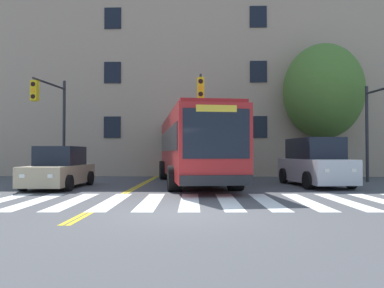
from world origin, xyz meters
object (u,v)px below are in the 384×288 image
(city_bus, at_px, (193,146))
(traffic_light_overhead, at_px, (201,110))
(car_silver_far_lane, at_px, (314,163))
(street_tree_curbside_large, at_px, (323,92))
(traffic_light_near_corner, at_px, (384,114))
(car_tan_near_lane, at_px, (60,169))
(traffic_light_far_corner, at_px, (53,111))

(city_bus, relative_size, traffic_light_overhead, 2.19)
(city_bus, distance_m, traffic_light_overhead, 2.28)
(city_bus, xyz_separation_m, car_silver_far_lane, (5.70, -1.37, -0.83))
(city_bus, distance_m, street_tree_curbside_large, 9.39)
(car_silver_far_lane, bearing_deg, traffic_light_near_corner, 13.19)
(car_tan_near_lane, distance_m, traffic_light_far_corner, 4.74)
(street_tree_curbside_large, bearing_deg, traffic_light_near_corner, -71.22)
(traffic_light_near_corner, relative_size, traffic_light_far_corner, 0.90)
(traffic_light_overhead, distance_m, street_tree_curbside_large, 8.10)
(traffic_light_near_corner, bearing_deg, city_bus, 176.85)
(car_tan_near_lane, height_order, traffic_light_overhead, traffic_light_overhead)
(city_bus, bearing_deg, street_tree_curbside_large, 26.81)
(traffic_light_far_corner, relative_size, traffic_light_overhead, 0.97)
(traffic_light_overhead, bearing_deg, traffic_light_near_corner, -10.03)
(traffic_light_far_corner, bearing_deg, city_bus, -5.36)
(car_tan_near_lane, xyz_separation_m, traffic_light_far_corner, (-1.70, 3.32, 2.93))
(city_bus, relative_size, traffic_light_far_corner, 2.25)
(car_tan_near_lane, distance_m, street_tree_curbside_large, 15.77)
(city_bus, relative_size, car_tan_near_lane, 2.72)
(traffic_light_near_corner, height_order, traffic_light_overhead, traffic_light_overhead)
(traffic_light_near_corner, height_order, street_tree_curbside_large, street_tree_curbside_large)
(city_bus, xyz_separation_m, traffic_light_near_corner, (9.35, -0.51, 1.55))
(traffic_light_far_corner, distance_m, street_tree_curbside_large, 15.74)
(car_silver_far_lane, distance_m, traffic_light_near_corner, 4.44)
(car_silver_far_lane, bearing_deg, street_tree_curbside_large, 68.22)
(car_tan_near_lane, distance_m, car_silver_far_lane, 11.58)
(car_tan_near_lane, xyz_separation_m, traffic_light_near_corner, (15.15, 2.10, 2.61))
(city_bus, distance_m, car_tan_near_lane, 6.45)
(traffic_light_far_corner, bearing_deg, traffic_light_near_corner, -4.13)
(city_bus, xyz_separation_m, traffic_light_far_corner, (-7.50, 0.70, 1.86))
(car_silver_far_lane, height_order, traffic_light_far_corner, traffic_light_far_corner)
(car_tan_near_lane, bearing_deg, street_tree_curbside_large, 25.75)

